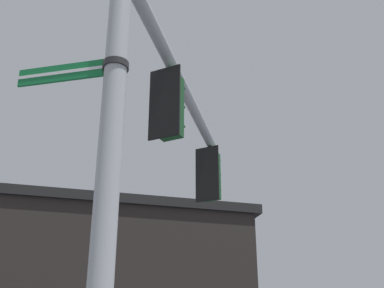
{
  "coord_description": "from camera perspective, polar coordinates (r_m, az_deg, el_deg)",
  "views": [
    {
      "loc": [
        2.95,
        -3.96,
        1.96
      ],
      "look_at": [
        -0.88,
        3.69,
        5.7
      ],
      "focal_mm": 46.99,
      "sensor_mm": 36.0,
      "label": 1
    }
  ],
  "objects": [
    {
      "name": "signal_pole",
      "position": [
        5.19,
        -9.64,
        -5.3
      ],
      "size": [
        0.26,
        0.26,
        7.12
      ],
      "primitive_type": "cylinder",
      "color": "#ADB2B7",
      "rests_on": "ground"
    },
    {
      "name": "mast_arm",
      "position": [
        9.04,
        -1.11,
        6.54
      ],
      "size": [
        1.6,
        5.95,
        0.21
      ],
      "primitive_type": "cylinder",
      "rotation": [
        0.0,
        1.57,
        1.8
      ],
      "color": "#ADB2B7"
    },
    {
      "name": "street_name_sign",
      "position": [
        5.95,
        -11.8,
        8.25
      ],
      "size": [
        1.34,
        0.45,
        0.22
      ],
      "color": "#147238"
    },
    {
      "name": "traffic_light_nearest_pole",
      "position": [
        8.0,
        -2.47,
        4.27
      ],
      "size": [
        0.54,
        0.49,
        1.31
      ],
      "color": "black"
    },
    {
      "name": "traffic_light_mid_inner",
      "position": [
        10.95,
        2.15,
        -3.63
      ],
      "size": [
        0.54,
        0.49,
        1.31
      ],
      "color": "black"
    }
  ]
}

